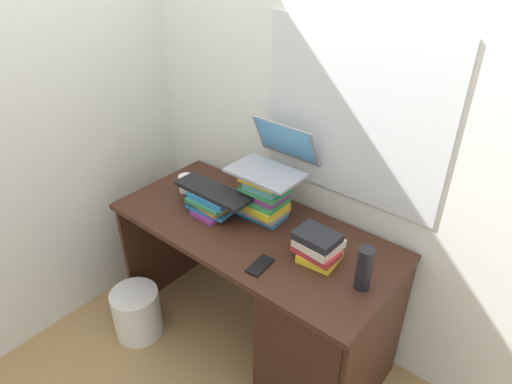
% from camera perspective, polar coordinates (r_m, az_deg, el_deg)
% --- Properties ---
extents(ground_plane, '(6.00, 6.00, 0.00)m').
position_cam_1_polar(ground_plane, '(2.75, -0.38, -17.58)').
color(ground_plane, '#9E7A4C').
extents(wall_back, '(6.00, 0.06, 2.60)m').
position_cam_1_polar(wall_back, '(2.24, 5.87, 10.94)').
color(wall_back, silver).
rests_on(wall_back, ground).
extents(wall_left, '(0.05, 6.00, 2.60)m').
position_cam_1_polar(wall_left, '(2.68, -17.43, 13.16)').
color(wall_left, silver).
rests_on(wall_left, ground).
extents(desk, '(1.44, 0.66, 0.77)m').
position_cam_1_polar(desk, '(2.28, 6.54, -15.46)').
color(desk, '#381E14').
rests_on(desk, ground).
extents(book_stack_tall, '(0.24, 0.20, 0.25)m').
position_cam_1_polar(book_stack_tall, '(2.24, 1.09, -0.51)').
color(book_stack_tall, '#2672B2').
rests_on(book_stack_tall, desk).
extents(book_stack_keyboard_riser, '(0.25, 0.21, 0.12)m').
position_cam_1_polar(book_stack_keyboard_riser, '(2.32, -5.30, -1.29)').
color(book_stack_keyboard_riser, '#8C338C').
rests_on(book_stack_keyboard_riser, desk).
extents(book_stack_side, '(0.21, 0.18, 0.14)m').
position_cam_1_polar(book_stack_side, '(2.01, 7.80, -6.81)').
color(book_stack_side, yellow).
rests_on(book_stack_side, desk).
extents(laptop, '(0.36, 0.33, 0.22)m').
position_cam_1_polar(laptop, '(2.20, 2.28, 4.17)').
color(laptop, gray).
rests_on(laptop, book_stack_tall).
extents(keyboard, '(0.42, 0.14, 0.02)m').
position_cam_1_polar(keyboard, '(2.28, -5.46, 0.10)').
color(keyboard, black).
rests_on(keyboard, book_stack_keyboard_riser).
extents(computer_mouse, '(0.06, 0.10, 0.04)m').
position_cam_1_polar(computer_mouse, '(2.11, 5.58, -6.40)').
color(computer_mouse, '#A5A8AD').
rests_on(computer_mouse, desk).
extents(mug, '(0.12, 0.08, 0.10)m').
position_cam_1_polar(mug, '(2.52, -8.75, 1.07)').
color(mug, white).
rests_on(mug, desk).
extents(water_bottle, '(0.07, 0.07, 0.20)m').
position_cam_1_polar(water_bottle, '(1.89, 13.49, -9.37)').
color(water_bottle, black).
rests_on(water_bottle, desk).
extents(cell_phone, '(0.08, 0.14, 0.01)m').
position_cam_1_polar(cell_phone, '(2.00, 0.53, -9.24)').
color(cell_phone, black).
rests_on(cell_phone, desk).
extents(wastebasket, '(0.27, 0.27, 0.30)m').
position_cam_1_polar(wastebasket, '(2.75, -14.77, -14.48)').
color(wastebasket, silver).
rests_on(wastebasket, ground).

